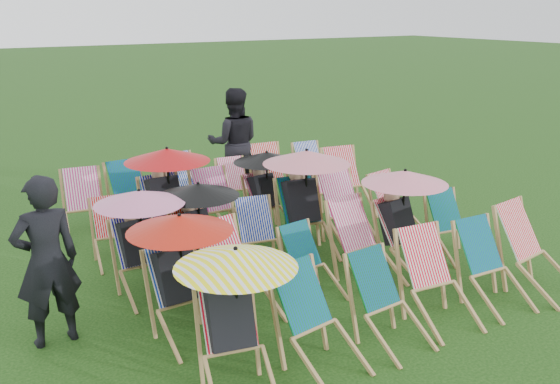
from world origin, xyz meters
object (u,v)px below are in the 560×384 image
person_left (46,261)px  person_rear (234,143)px  deckchair_29 (314,170)px  deckchair_5 (539,251)px  deckchair_0 (235,319)px

person_left → person_rear: (3.96, 3.54, 0.09)m
person_rear → person_left: bearing=66.5°
deckchair_29 → person_left: (-5.26, -2.91, 0.43)m
person_left → person_rear: bearing=-139.7°
deckchair_29 → deckchair_5: bearing=-84.6°
deckchair_0 → deckchair_29: bearing=60.3°
deckchair_5 → person_rear: size_ratio=0.53×
person_left → deckchair_5: bearing=159.1°
deckchair_5 → person_rear: 5.51m
deckchair_0 → deckchair_5: size_ratio=1.25×
person_left → deckchair_0: bearing=123.8°
deckchair_5 → person_left: bearing=152.0°
person_rear → deckchair_0: bearing=86.7°
deckchair_0 → person_rear: (2.77, 5.22, 0.29)m
deckchair_29 → person_left: bearing=-144.5°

